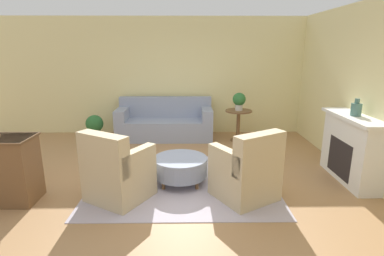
# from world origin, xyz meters

# --- Properties ---
(ground_plane) EXTENTS (16.00, 16.00, 0.00)m
(ground_plane) POSITION_xyz_m (0.00, 0.00, 0.00)
(ground_plane) COLOR #AD7F51
(wall_back) EXTENTS (9.94, 0.12, 2.80)m
(wall_back) POSITION_xyz_m (0.00, 3.03, 1.40)
(wall_back) COLOR beige
(wall_back) RESTS_ON ground_plane
(wall_right) EXTENTS (0.12, 9.71, 2.80)m
(wall_right) POSITION_xyz_m (2.91, 0.00, 1.40)
(wall_right) COLOR beige
(wall_right) RESTS_ON ground_plane
(rug) EXTENTS (2.85, 2.30, 0.01)m
(rug) POSITION_xyz_m (0.00, 0.00, 0.01)
(rug) COLOR #BCB2C1
(rug) RESTS_ON ground_plane
(couch) EXTENTS (2.20, 0.85, 0.94)m
(couch) POSITION_xyz_m (-0.47, 2.49, 0.34)
(couch) COLOR #8E99B2
(couch) RESTS_ON ground_plane
(armchair_left) EXTENTS (1.02, 1.01, 1.00)m
(armchair_left) POSITION_xyz_m (-0.90, -0.54, 0.40)
(armchair_left) COLOR #C6B289
(armchair_left) RESTS_ON rug
(armchair_right) EXTENTS (1.02, 1.01, 1.00)m
(armchair_right) POSITION_xyz_m (0.90, -0.54, 0.40)
(armchair_right) COLOR #C6B289
(armchair_right) RESTS_ON rug
(ottoman_table) EXTENTS (0.84, 0.84, 0.41)m
(ottoman_table) POSITION_xyz_m (-0.04, 0.00, 0.27)
(ottoman_table) COLOR #8E99B2
(ottoman_table) RESTS_ON rug
(side_table) EXTENTS (0.60, 0.60, 0.72)m
(side_table) POSITION_xyz_m (1.22, 2.22, 0.49)
(side_table) COLOR brown
(side_table) RESTS_ON ground_plane
(fireplace) EXTENTS (0.44, 1.37, 1.06)m
(fireplace) POSITION_xyz_m (2.67, 0.07, 0.56)
(fireplace) COLOR white
(fireplace) RESTS_ON ground_plane
(vase_mantel_near) EXTENTS (0.16, 0.16, 0.27)m
(vase_mantel_near) POSITION_xyz_m (2.65, 0.07, 1.17)
(vase_mantel_near) COLOR #477066
(vase_mantel_near) RESTS_ON fireplace
(potted_plant_on_side_table) EXTENTS (0.29, 0.29, 0.40)m
(potted_plant_on_side_table) POSITION_xyz_m (1.22, 2.22, 0.95)
(potted_plant_on_side_table) COLOR beige
(potted_plant_on_side_table) RESTS_ON side_table
(potted_plant_floor) EXTENTS (0.40, 0.40, 0.57)m
(potted_plant_floor) POSITION_xyz_m (-2.10, 2.39, 0.32)
(potted_plant_floor) COLOR beige
(potted_plant_floor) RESTS_ON ground_plane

